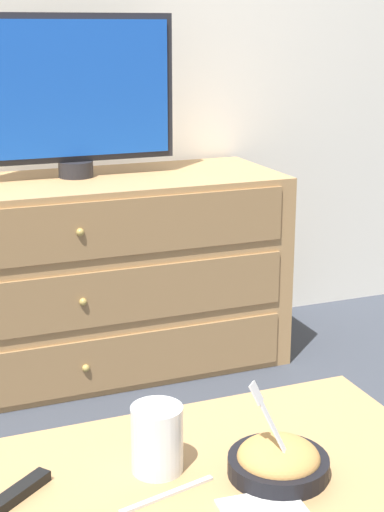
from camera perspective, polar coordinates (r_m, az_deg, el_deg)
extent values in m
plane|color=#383D47|center=(3.02, -11.38, -6.31)|extent=(12.00, 12.00, 0.00)
cube|color=tan|center=(2.67, -9.22, -1.63)|extent=(1.48, 0.48, 0.67)
cube|color=#A1794C|center=(2.53, -7.76, -8.03)|extent=(1.36, 0.01, 0.18)
sphere|color=tan|center=(2.52, -7.73, -8.08)|extent=(0.02, 0.02, 0.02)
cube|color=#A1794C|center=(2.45, -7.96, -3.28)|extent=(1.36, 0.01, 0.18)
sphere|color=tan|center=(2.44, -7.93, -3.33)|extent=(0.02, 0.02, 0.02)
cube|color=#A1794C|center=(2.38, -8.17, 1.76)|extent=(1.36, 0.01, 0.18)
sphere|color=tan|center=(2.37, -8.14, 1.73)|extent=(0.02, 0.02, 0.02)
cylinder|color=#232328|center=(2.65, -8.45, 6.27)|extent=(0.11, 0.11, 0.05)
cube|color=#232328|center=(2.62, -8.73, 11.94)|extent=(0.68, 0.04, 0.47)
cube|color=blue|center=(2.60, -8.62, 11.91)|extent=(0.64, 0.01, 0.43)
cube|color=tan|center=(1.37, -0.34, -16.40)|extent=(0.93, 0.52, 0.02)
cylinder|color=#9C7549|center=(1.82, 10.10, -15.48)|extent=(0.04, 0.04, 0.40)
cylinder|color=black|center=(1.38, 6.29, -14.92)|extent=(0.17, 0.17, 0.03)
ellipsoid|color=tan|center=(1.37, 6.31, -14.38)|extent=(0.14, 0.14, 0.06)
cube|color=silver|center=(1.33, 6.12, -12.67)|extent=(0.06, 0.06, 0.13)
cube|color=silver|center=(1.31, 4.70, -9.90)|extent=(0.03, 0.03, 0.03)
cylinder|color=white|center=(1.38, -2.54, -13.94)|extent=(0.08, 0.08, 0.07)
cylinder|color=white|center=(1.37, -2.55, -13.13)|extent=(0.09, 0.09, 0.12)
cube|color=silver|center=(1.33, -1.80, -16.95)|extent=(0.17, 0.05, 0.01)
cube|color=black|center=(1.35, -12.62, -16.52)|extent=(0.12, 0.11, 0.02)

